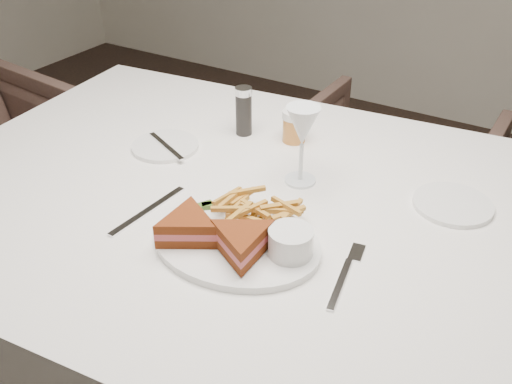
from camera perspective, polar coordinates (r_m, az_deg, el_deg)
name	(u,v)px	position (r m, az deg, el deg)	size (l,w,h in m)	color
table	(267,330)	(1.42, 1.07, -13.60)	(1.55, 1.03, 0.75)	white
chair_far	(383,189)	(2.04, 12.62, 0.28)	(0.65, 0.61, 0.67)	#4E3830
table_setting	(256,201)	(1.11, -0.01, -0.90)	(0.82, 0.61, 0.18)	white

